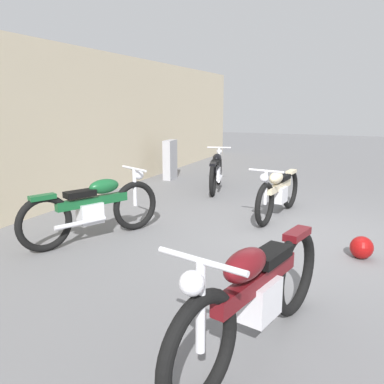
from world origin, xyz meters
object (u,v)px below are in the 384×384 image
object	(u,v)px
helmet	(362,248)
motorcycle_cream	(278,192)
motorcycle_black	(216,171)
motorcycle_green	(95,208)
stone_marker	(170,160)
motorcycle_maroon	(256,294)

from	to	relation	value
helmet	motorcycle_cream	world-z (taller)	motorcycle_cream
motorcycle_black	motorcycle_green	xyz separation A→B (m)	(-3.78, 0.42, 0.03)
motorcycle_cream	motorcycle_green	distance (m)	3.02
helmet	motorcycle_black	bearing A→B (deg)	44.38
motorcycle_black	motorcycle_cream	bearing A→B (deg)	-147.92
stone_marker	motorcycle_cream	distance (m)	3.97
stone_marker	helmet	bearing A→B (deg)	-130.28
motorcycle_maroon	helmet	bearing A→B (deg)	176.59
stone_marker	motorcycle_black	world-z (taller)	stone_marker
stone_marker	motorcycle_cream	xyz separation A→B (m)	(-2.37, -3.19, -0.06)
motorcycle_black	helmet	bearing A→B (deg)	-149.68
motorcycle_black	motorcycle_maroon	world-z (taller)	motorcycle_maroon
motorcycle_cream	helmet	bearing A→B (deg)	49.93
stone_marker	motorcycle_maroon	world-z (taller)	motorcycle_maroon
stone_marker	motorcycle_maroon	bearing A→B (deg)	-148.62
stone_marker	motorcycle_green	bearing A→B (deg)	-166.60
stone_marker	motorcycle_black	distance (m)	1.68
motorcycle_maroon	motorcycle_cream	bearing A→B (deg)	-157.48
motorcycle_black	motorcycle_cream	world-z (taller)	motorcycle_cream
stone_marker	motorcycle_green	world-z (taller)	stone_marker
helmet	motorcycle_maroon	bearing A→B (deg)	162.82
stone_marker	motorcycle_black	size ratio (longest dim) A/B	0.51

